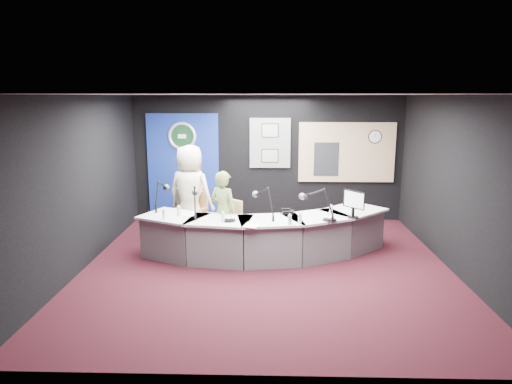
{
  "coord_description": "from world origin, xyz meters",
  "views": [
    {
      "loc": [
        0.03,
        -7.14,
        2.79
      ],
      "look_at": [
        -0.2,
        0.8,
        1.1
      ],
      "focal_mm": 32.0,
      "sensor_mm": 36.0,
      "label": 1
    }
  ],
  "objects_px": {
    "broadcast_desk": "(264,235)",
    "armchair_left": "(191,216)",
    "person_man": "(190,193)",
    "person_woman": "(224,213)",
    "armchair_right": "(224,226)"
  },
  "relations": [
    {
      "from": "armchair_right",
      "to": "armchair_left",
      "type": "bearing_deg",
      "value": 176.56
    },
    {
      "from": "armchair_left",
      "to": "armchair_right",
      "type": "xyz_separation_m",
      "value": [
        0.72,
        -0.75,
        0.01
      ]
    },
    {
      "from": "armchair_left",
      "to": "person_woman",
      "type": "xyz_separation_m",
      "value": [
        0.72,
        -0.75,
        0.26
      ]
    },
    {
      "from": "broadcast_desk",
      "to": "person_man",
      "type": "xyz_separation_m",
      "value": [
        -1.44,
        0.86,
        0.56
      ]
    },
    {
      "from": "armchair_left",
      "to": "armchair_right",
      "type": "bearing_deg",
      "value": -11.93
    },
    {
      "from": "broadcast_desk",
      "to": "person_man",
      "type": "relative_size",
      "value": 2.4
    },
    {
      "from": "broadcast_desk",
      "to": "armchair_left",
      "type": "height_order",
      "value": "armchair_left"
    },
    {
      "from": "person_man",
      "to": "person_woman",
      "type": "xyz_separation_m",
      "value": [
        0.72,
        -0.75,
        -0.19
      ]
    },
    {
      "from": "person_man",
      "to": "broadcast_desk",
      "type": "bearing_deg",
      "value": 168.57
    },
    {
      "from": "armchair_right",
      "to": "person_woman",
      "type": "bearing_deg",
      "value": 0.0
    },
    {
      "from": "armchair_left",
      "to": "person_man",
      "type": "height_order",
      "value": "person_man"
    },
    {
      "from": "armchair_left",
      "to": "person_man",
      "type": "relative_size",
      "value": 0.52
    },
    {
      "from": "armchair_right",
      "to": "person_woman",
      "type": "relative_size",
      "value": 0.66
    },
    {
      "from": "broadcast_desk",
      "to": "armchair_left",
      "type": "bearing_deg",
      "value": 149.12
    },
    {
      "from": "armchair_right",
      "to": "person_man",
      "type": "height_order",
      "value": "person_man"
    }
  ]
}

